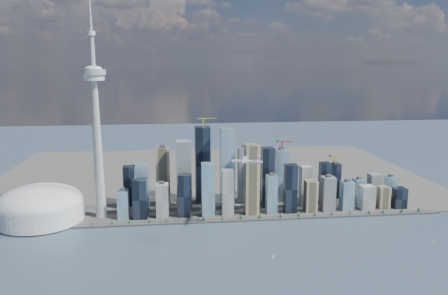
{
  "coord_description": "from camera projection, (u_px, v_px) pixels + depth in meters",
  "views": [
    {
      "loc": [
        -117.53,
        -745.45,
        375.48
      ],
      "look_at": [
        -0.24,
        260.0,
        179.61
      ],
      "focal_mm": 35.0,
      "sensor_mm": 36.0,
      "label": 1
    }
  ],
  "objects": [
    {
      "name": "seawall",
      "position": [
        225.0,
        220.0,
        1055.06
      ],
      "size": [
        1100.0,
        22.0,
        4.0
      ],
      "primitive_type": "cube",
      "color": "#383838",
      "rests_on": "ground"
    },
    {
      "name": "land",
      "position": [
        209.0,
        174.0,
        1493.99
      ],
      "size": [
        1400.0,
        900.0,
        3.0
      ],
      "primitive_type": "cube",
      "color": "#4C4C47",
      "rests_on": "ground"
    },
    {
      "name": "shoreline_trees",
      "position": [
        225.0,
        218.0,
        1053.77
      ],
      "size": [
        960.53,
        7.2,
        8.8
      ],
      "color": "#3F2D1E",
      "rests_on": "seawall"
    },
    {
      "name": "needle_tower",
      "position": [
        96.0,
        123.0,
        1035.02
      ],
      "size": [
        56.0,
        56.0,
        550.5
      ],
      "color": "gray",
      "rests_on": "land"
    },
    {
      "name": "sailboat_east",
      "position": [
        434.0,
        241.0,
        928.15
      ],
      "size": [
        6.12,
        2.2,
        8.45
      ],
      "rotation": [
        0.0,
        0.0,
        -0.11
      ],
      "color": "white",
      "rests_on": "ground"
    },
    {
      "name": "airplane",
      "position": [
        246.0,
        161.0,
        953.96
      ],
      "size": [
        71.67,
        63.78,
        17.59
      ],
      "rotation": [
        0.0,
        0.0,
        -0.22
      ],
      "color": "silver",
      "rests_on": "ground"
    },
    {
      "name": "skyscraper_cluster",
      "position": [
        243.0,
        182.0,
        1133.24
      ],
      "size": [
        736.0,
        142.0,
        233.26
      ],
      "color": "black",
      "rests_on": "land"
    },
    {
      "name": "dome_stadium",
      "position": [
        40.0,
        206.0,
        1046.66
      ],
      "size": [
        200.0,
        200.0,
        86.0
      ],
      "color": "silver",
      "rests_on": "land"
    },
    {
      "name": "sailboat_west",
      "position": [
        273.0,
        256.0,
        857.14
      ],
      "size": [
        7.54,
        2.14,
        10.5
      ],
      "rotation": [
        0.0,
        0.0,
        -0.02
      ],
      "color": "white",
      "rests_on": "ground"
    },
    {
      "name": "ground",
      "position": [
        240.0,
        268.0,
        811.65
      ],
      "size": [
        4000.0,
        4000.0,
        0.0
      ],
      "primitive_type": "plane",
      "color": "#33465A",
      "rests_on": "ground"
    }
  ]
}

